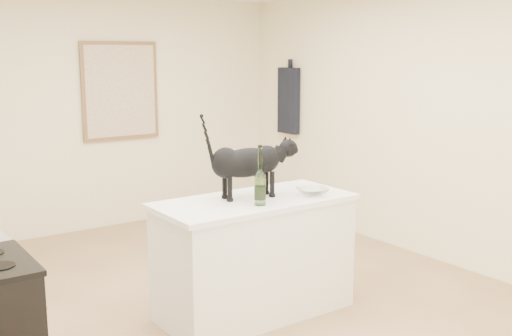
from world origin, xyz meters
name	(u,v)px	position (x,y,z in m)	size (l,w,h in m)	color
floor	(230,306)	(0.00, 0.00, 0.00)	(5.50, 5.50, 0.00)	tan
wall_back	(95,114)	(0.00, 2.75, 1.30)	(4.50, 4.50, 0.00)	beige
wall_right	(426,124)	(2.25, 0.00, 1.30)	(5.50, 5.50, 0.00)	beige
island_base	(254,259)	(0.10, -0.20, 0.43)	(1.44, 0.67, 0.86)	white
island_top	(254,201)	(0.10, -0.20, 0.88)	(1.50, 0.70, 0.04)	white
artwork_frame	(120,91)	(0.30, 2.72, 1.55)	(0.90, 0.03, 1.10)	brown
artwork_canvas	(121,91)	(0.30, 2.70, 1.55)	(0.82, 0.00, 1.02)	beige
hanging_garment	(289,101)	(2.19, 2.05, 1.40)	(0.08, 0.34, 0.80)	black
black_cat	(247,166)	(0.07, -0.15, 1.14)	(0.69, 0.21, 0.48)	black
wine_bottle	(260,179)	(0.02, -0.38, 1.09)	(0.08, 0.08, 0.38)	#325D25
glass_bowl	(312,192)	(0.52, -0.37, 0.93)	(0.23, 0.23, 0.06)	silver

